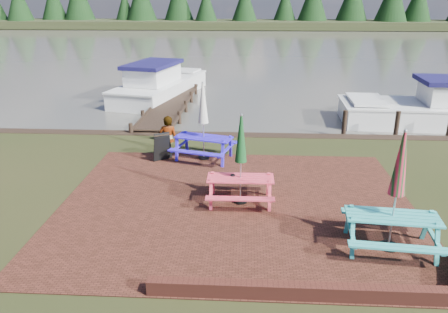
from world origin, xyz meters
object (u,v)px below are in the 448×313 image
Objects in this scene: picnic_table_blue at (204,133)px; person at (167,116)px; boat_jetty at (160,86)px; boat_near at (443,110)px; chalkboard at (162,147)px; jetty at (170,105)px; picnic_table_teal at (394,210)px; picnic_table_red at (241,173)px.

picnic_table_blue is 1.32× the size of person.
boat_near reaches higher than boat_jetty.
chalkboard is 7.21m from jetty.
picnic_table_teal is at bearing -33.02° from picnic_table_blue.
picnic_table_blue reaches higher than chalkboard.
chalkboard is 0.10× the size of boat_near.
chalkboard is 0.45× the size of person.
jetty is 1.14× the size of boat_jetty.
chalkboard is at bearing -157.11° from picnic_table_blue.
picnic_table_teal is at bearing -48.84° from boat_jetty.
person is at bearing 118.75° from picnic_table_red.
person reaches higher than boat_jetty.
picnic_table_blue is 0.32× the size of boat_jetty.
boat_jetty is (-7.83, 14.94, -0.46)m from picnic_table_teal.
person is (-5.93, 6.90, 0.04)m from picnic_table_teal.
picnic_table_teal is at bearing -60.80° from jetty.
picnic_table_blue is 0.31× the size of boat_near.
picnic_table_blue is at bearing 111.27° from picnic_table_red.
boat_near is (8.48, 8.38, -0.36)m from picnic_table_red.
picnic_table_blue reaches higher than person.
jetty is at bearing 124.66° from picnic_table_blue.
picnic_table_red is 10.76m from jetty.
chalkboard is (-1.33, -0.16, -0.44)m from picnic_table_blue.
person is at bearing 60.27° from chalkboard.
chalkboard is 1.97m from person.
picnic_table_red is 0.29× the size of boat_jetty.
jetty is at bearing 108.95° from picnic_table_red.
person is at bearing 136.42° from picnic_table_teal.
boat_near is at bearing 68.78° from picnic_table_teal.
picnic_table_teal is 11.67m from boat_near.
picnic_table_teal is 3.06× the size of chalkboard.
jetty is 4.73× the size of person.
person is at bearing 146.61° from picnic_table_blue.
picnic_table_blue is 11.07m from boat_near.
jetty is 5.37m from person.
chalkboard is at bearing -82.02° from jetty.
picnic_table_teal is 1.36× the size of person.
picnic_table_teal is at bearing 135.12° from person.
picnic_table_red is at bearing 123.75° from person.
picnic_table_teal reaches higher than picnic_table_blue.
picnic_table_blue is at bearing 120.83° from boat_near.
jetty is (-2.33, 6.98, -0.77)m from picnic_table_blue.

